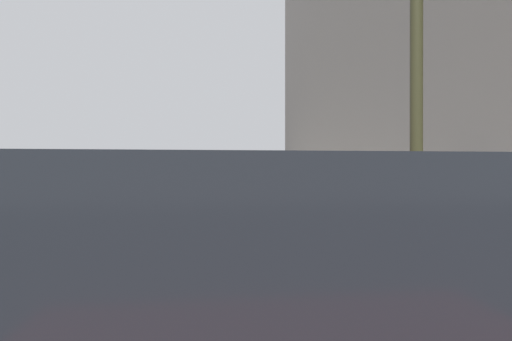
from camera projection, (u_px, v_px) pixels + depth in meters
The scene contains 13 objects.
ground_plane at pixel (214, 213), 13.43m from camera, with size 56.00×56.00×0.00m, color black.
sidewalk at pixel (309, 210), 13.84m from camera, with size 28.00×4.60×0.15m, color gray.
lane_stripe_centre at pixel (115, 214), 13.03m from camera, with size 28.00×0.14×0.01m, color gold.
snow_bank_curb at pixel (230, 204), 15.82m from camera, with size 6.63×0.56×0.22m, color white.
parked_car_maroon at pixel (249, 296), 2.25m from camera, with size 4.79×1.91×1.51m.
parked_car_navy at pixel (215, 203), 8.59m from camera, with size 4.38×1.93×1.51m.
parked_car_black at pixel (211, 189), 14.36m from camera, with size 4.41×1.93×1.51m.
pedestrian_navy_coat at pixel (357, 184), 10.62m from camera, with size 0.57×0.48×1.74m.
pedestrian_blue_coat at pixel (438, 189), 8.62m from camera, with size 0.53×0.50×1.68m.
pedestrian_grey_coat at pixel (252, 176), 20.82m from camera, with size 0.59×0.50×1.79m.
pedestrian_burgundy_coat at pixel (291, 178), 15.64m from camera, with size 0.59×0.55×1.85m.
traffic_light_pole at pixel (416, 26), 3.83m from camera, with size 0.35×0.26×3.95m.
rolling_suitcase at pixel (353, 207), 11.05m from camera, with size 0.34×0.22×0.94m.
Camera 1 is at (-13.50, 0.26, 1.47)m, focal length 28.07 mm.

